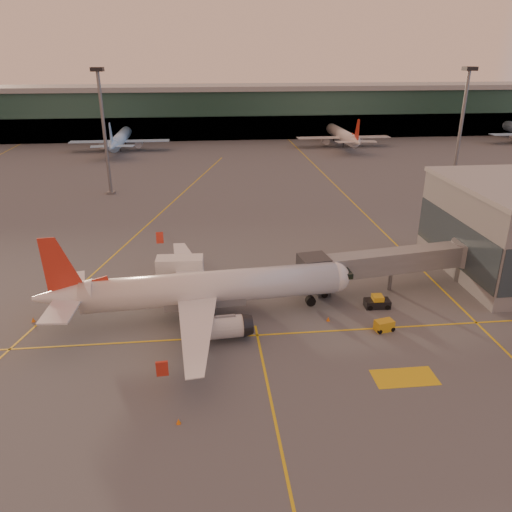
{
  "coord_description": "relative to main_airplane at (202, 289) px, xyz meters",
  "views": [
    {
      "loc": [
        -0.14,
        -41.38,
        28.48
      ],
      "look_at": [
        5.99,
        15.37,
        5.0
      ],
      "focal_mm": 35.0,
      "sensor_mm": 36.0,
      "label": 1
    }
  ],
  "objects": [
    {
      "name": "gpu_cart",
      "position": [
        19.75,
        -5.22,
        -2.92
      ],
      "size": [
        2.27,
        1.65,
        1.2
      ],
      "rotation": [
        0.0,
        0.0,
        0.22
      ],
      "color": "gold",
      "rests_on": "ground"
    },
    {
      "name": "ground",
      "position": [
        0.76,
        -9.74,
        -3.51
      ],
      "size": [
        600.0,
        600.0,
        0.0
      ],
      "primitive_type": "plane",
      "color": "#4C4F54",
      "rests_on": "ground"
    },
    {
      "name": "cone_fwd",
      "position": [
        14.16,
        -2.52,
        -3.27
      ],
      "size": [
        0.39,
        0.39,
        0.5
      ],
      "color": "orange",
      "rests_on": "ground"
    },
    {
      "name": "terminal",
      "position": [
        0.76,
        132.05,
        5.25
      ],
      "size": [
        400.0,
        20.0,
        17.6
      ],
      "color": "#19382D",
      "rests_on": "ground"
    },
    {
      "name": "mast_west_near",
      "position": [
        -19.24,
        56.26,
        11.36
      ],
      "size": [
        2.4,
        2.4,
        25.6
      ],
      "color": "slate",
      "rests_on": "ground"
    },
    {
      "name": "main_airplane",
      "position": [
        0.0,
        0.0,
        0.0
      ],
      "size": [
        35.78,
        32.26,
        10.79
      ],
      "rotation": [
        0.0,
        0.0,
        0.08
      ],
      "color": "silver",
      "rests_on": "ground"
    },
    {
      "name": "jet_bridge",
      "position": [
        25.22,
        4.86,
        0.24
      ],
      "size": [
        25.32,
        6.95,
        5.5
      ],
      "color": "slate",
      "rests_on": "ground"
    },
    {
      "name": "cone_tail",
      "position": [
        -19.24,
        0.91,
        -3.25
      ],
      "size": [
        0.41,
        0.41,
        0.53
      ],
      "color": "orange",
      "rests_on": "ground"
    },
    {
      "name": "cone_nose",
      "position": [
        21.48,
        -0.02,
        -3.26
      ],
      "size": [
        0.4,
        0.4,
        0.5
      ],
      "color": "orange",
      "rests_on": "ground"
    },
    {
      "name": "cone_wing_right",
      "position": [
        -2.22,
        -17.81,
        -3.27
      ],
      "size": [
        0.38,
        0.38,
        0.48
      ],
      "color": "orange",
      "rests_on": "ground"
    },
    {
      "name": "catering_truck",
      "position": [
        -2.68,
        7.26,
        -0.93
      ],
      "size": [
        5.95,
        2.88,
        4.54
      ],
      "rotation": [
        0.0,
        0.0,
        -0.04
      ],
      "color": "maroon",
      "rests_on": "ground"
    },
    {
      "name": "cone_wing_left",
      "position": [
        -0.54,
        17.68,
        -3.23
      ],
      "size": [
        0.46,
        0.46,
        0.58
      ],
      "color": "orange",
      "rests_on": "ground"
    },
    {
      "name": "taxi_markings",
      "position": [
        -6.56,
        34.74,
        -3.5
      ],
      "size": [
        100.12,
        173.0,
        0.01
      ],
      "color": "yellow",
      "rests_on": "ground"
    },
    {
      "name": "mast_east_near",
      "position": [
        55.76,
        52.26,
        11.36
      ],
      "size": [
        2.4,
        2.4,
        25.6
      ],
      "color": "slate",
      "rests_on": "ground"
    },
    {
      "name": "distant_aircraft_row",
      "position": [
        11.6,
        108.26,
        -3.51
      ],
      "size": [
        350.0,
        34.0,
        13.0
      ],
      "color": "#97C9FD",
      "rests_on": "ground"
    },
    {
      "name": "pushback_tug",
      "position": [
        20.77,
        0.08,
        -2.88
      ],
      "size": [
        3.04,
        1.73,
        1.53
      ],
      "rotation": [
        0.0,
        0.0,
        -0.04
      ],
      "color": "black",
      "rests_on": "ground"
    }
  ]
}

